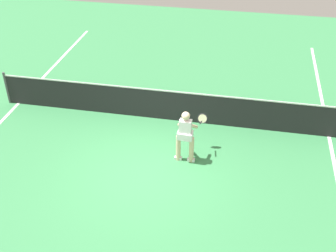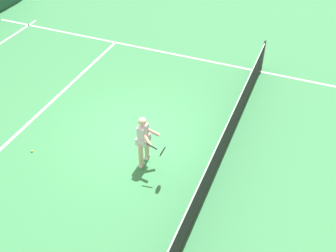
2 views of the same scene
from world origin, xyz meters
name	(u,v)px [view 1 (image 1 of 2)]	position (x,y,z in m)	size (l,w,h in m)	color
ground_plane	(145,172)	(0.00, 0.00, 0.00)	(26.54, 26.54, 0.00)	#38844C
court_net	(165,105)	(0.00, 2.62, 0.52)	(10.63, 0.08, 1.11)	#4C4C51
tennis_player	(186,134)	(0.97, 0.71, 0.85)	(0.79, 0.92, 1.55)	beige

